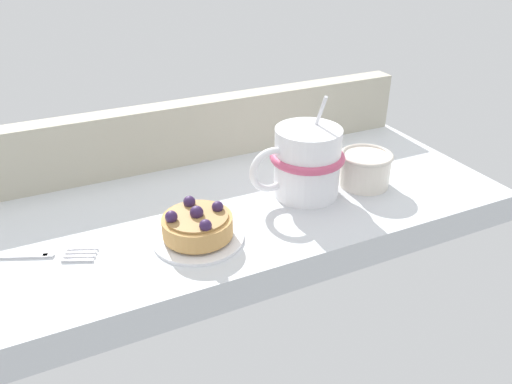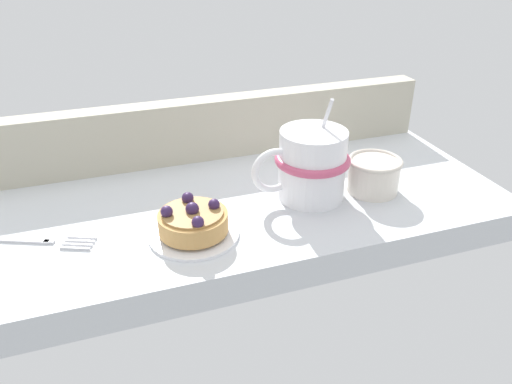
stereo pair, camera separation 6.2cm
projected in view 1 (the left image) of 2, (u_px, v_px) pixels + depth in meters
The scene contains 7 objects.
ground_plane at pixel (212, 217), 67.05cm from camera, with size 77.50×31.64×4.12cm, color silver.
window_rail_back at pixel (176, 134), 74.93cm from camera, with size 75.95×3.53×9.24cm, color #B2AD99.
dessert_plate at pixel (198, 237), 58.53cm from camera, with size 10.64×10.64×0.76cm.
raspberry_tart at pixel (197, 224), 57.67cm from camera, with size 8.15×8.15×3.71cm.
coffee_mug at pixel (306, 162), 66.01cm from camera, with size 13.29×9.88×13.56cm.
dessert_fork at pixel (18, 255), 55.47cm from camera, with size 16.69×8.32×0.60cm.
sugar_bowl at pixel (365, 168), 69.46cm from camera, with size 7.29×7.29×4.78cm.
Camera 1 is at (-19.40, -54.07, 33.16)cm, focal length 35.32 mm.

